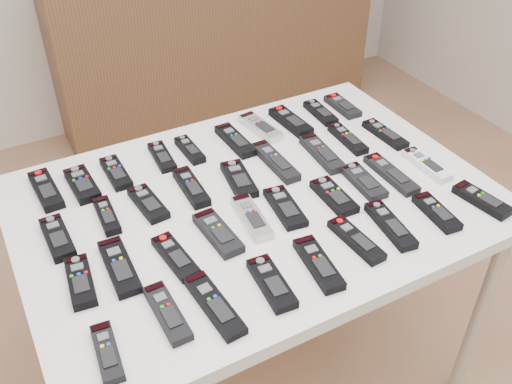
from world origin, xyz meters
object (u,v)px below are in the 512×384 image
remote_8 (320,113)px  remote_27 (391,174)px  remote_0 (46,190)px  remote_37 (482,200)px  remote_26 (363,181)px  remote_11 (107,216)px  remote_19 (81,281)px  remote_10 (58,238)px  remote_30 (167,313)px  remote_33 (318,264)px  remote_28 (427,165)px  remote_24 (285,207)px  table (256,214)px  remote_5 (235,140)px  remote_12 (148,203)px  remote_4 (190,150)px  remote_31 (215,305)px  remote_18 (385,134)px  remote_29 (107,352)px  remote_6 (260,127)px  remote_21 (175,256)px  remote_20 (119,266)px  remote_36 (437,212)px  remote_2 (116,173)px  remote_16 (322,154)px  remote_3 (162,157)px  remote_7 (291,121)px  remote_15 (275,161)px  remote_1 (82,184)px  remote_23 (252,217)px  remote_17 (348,139)px  remote_34 (356,240)px  remote_32 (272,283)px  remote_9 (342,106)px  remote_14 (239,179)px  remote_35 (390,225)px  sideboard (217,44)px  remote_13 (191,187)px  remote_25 (334,196)px

remote_8 → remote_27: same height
remote_0 → remote_37: remote_0 is taller
remote_26 → remote_11: bearing=167.7°
remote_8 → remote_19: remote_19 is taller
remote_10 → remote_37: bearing=-21.5°
remote_11 → remote_30: size_ratio=0.86×
remote_8 → remote_33: remote_33 is taller
remote_28 → remote_30: (-0.86, -0.16, 0.00)m
remote_24 → table: bearing=124.0°
remote_5 → remote_12: bearing=-155.8°
remote_4 → remote_31: bearing=-109.4°
remote_18 → remote_29: 1.08m
remote_6 → remote_18: remote_6 is taller
remote_18 → remote_21: (-0.78, -0.20, 0.00)m
remote_20 → remote_12: bearing=55.9°
remote_28 → remote_12: bearing=164.8°
remote_26 → remote_36: (0.08, -0.20, 0.00)m
remote_2 → remote_16: remote_16 is taller
remote_0 → remote_3: (0.34, 0.00, -0.00)m
remote_3 → remote_28: 0.77m
remote_7 → remote_15: 0.24m
remote_1 → remote_36: size_ratio=1.05×
remote_20 → remote_23: (0.35, 0.01, -0.00)m
remote_11 → remote_18: 0.88m
remote_17 → remote_26: 0.22m
remote_0 → remote_6: (0.67, 0.01, -0.00)m
remote_5 → remote_7: size_ratio=1.02×
remote_18 → remote_31: (-0.77, -0.38, 0.00)m
remote_34 → remote_32: bearing=-177.2°
remote_23 → remote_28: 0.55m
remote_19 → remote_29: (-0.00, -0.21, -0.00)m
remote_9 → remote_20: (-0.90, -0.38, 0.00)m
remote_15 → remote_31: remote_15 is taller
remote_3 → remote_14: bearing=-51.3°
remote_31 → remote_32: remote_32 is taller
remote_16 → remote_26: remote_16 is taller
remote_10 → remote_19: same height
remote_14 → remote_15: remote_15 is taller
remote_35 → remote_32: bearing=-168.1°
remote_6 → remote_37: same height
remote_3 → remote_17: bearing=-14.8°
sideboard → remote_33: bearing=-106.8°
remote_35 → remote_33: bearing=-165.9°
remote_26 → remote_16: bearing=102.2°
remote_10 → remote_13: 0.37m
remote_21 → remote_34: 0.44m
remote_6 → remote_31: bearing=-133.9°
remote_0 → remote_25: 0.78m
remote_24 → remote_7: bearing=64.0°
remote_35 → remote_28: bearing=38.6°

